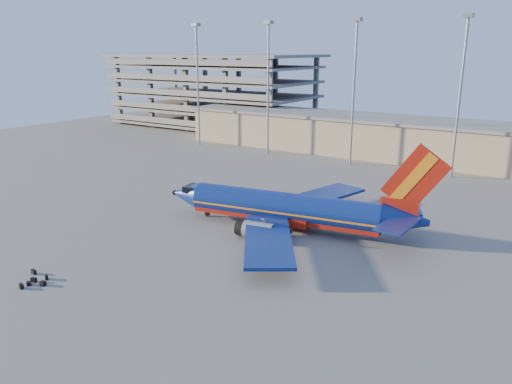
{
  "coord_description": "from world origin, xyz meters",
  "views": [
    {
      "loc": [
        34.12,
        -48.42,
        22.72
      ],
      "look_at": [
        -1.94,
        6.21,
        4.0
      ],
      "focal_mm": 35.0,
      "sensor_mm": 36.0,
      "label": 1
    }
  ],
  "objects": [
    {
      "name": "ground",
      "position": [
        0.0,
        0.0,
        0.0
      ],
      "size": [
        220.0,
        220.0,
        0.0
      ],
      "primitive_type": "plane",
      "color": "slate",
      "rests_on": "ground"
    },
    {
      "name": "terminal_building",
      "position": [
        10.0,
        58.0,
        4.32
      ],
      "size": [
        122.0,
        16.0,
        8.5
      ],
      "color": "gray",
      "rests_on": "ground"
    },
    {
      "name": "parking_garage",
      "position": [
        -62.0,
        74.05,
        11.73
      ],
      "size": [
        62.0,
        32.0,
        21.4
      ],
      "color": "slate",
      "rests_on": "ground"
    },
    {
      "name": "light_mast_row",
      "position": [
        5.0,
        46.0,
        17.55
      ],
      "size": [
        101.6,
        1.6,
        28.65
      ],
      "color": "gray",
      "rests_on": "ground"
    },
    {
      "name": "aircraft_main",
      "position": [
        3.79,
        5.75,
        2.68
      ],
      "size": [
        36.89,
        35.21,
        12.56
      ],
      "rotation": [
        0.0,
        0.0,
        0.17
      ],
      "color": "navy",
      "rests_on": "ground"
    },
    {
      "name": "luggage_pile",
      "position": [
        -10.0,
        -22.36,
        0.23
      ],
      "size": [
        3.82,
        3.1,
        0.49
      ],
      "color": "black",
      "rests_on": "ground"
    }
  ]
}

